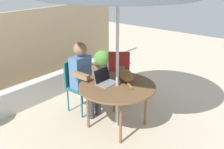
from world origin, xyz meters
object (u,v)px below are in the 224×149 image
Objects in this scene: cat at (126,75)px; potted_plant_by_chair at (102,62)px; chair_empty at (119,72)px; chair_occupied at (78,82)px; person_seated at (84,75)px; laptop at (104,79)px; patio_table at (117,88)px.

cat is 0.82× the size of potted_plant_by_chair.
chair_empty is 1.11m from potted_plant_by_chair.
chair_empty is (0.80, -0.27, 0.00)m from chair_occupied.
chair_empty is at bearing -18.54° from chair_occupied.
person_seated is 2.31× the size of cat.
laptop is 0.57× the size of cat.
chair_occupied is 0.73× the size of person_seated.
cat reaches higher than patio_table.
chair_occupied is 1.68× the size of cat.
patio_table is 0.24m from laptop.
person_seated is (0.00, 0.71, 0.04)m from patio_table.
cat is (0.26, 0.04, 0.13)m from patio_table.
cat is at bearing -29.00° from laptop.
person_seated reaches higher than patio_table.
person_seated reaches higher than laptop.
chair_empty is 0.73× the size of person_seated.
laptop is (-0.05, -0.66, 0.24)m from chair_occupied.
chair_empty reaches higher than potted_plant_by_chair.
person_seated is at bearing 84.00° from laptop.
laptop is (-0.05, 0.21, 0.11)m from patio_table.
person_seated is 0.72m from cat.
person_seated reaches higher than chair_occupied.
laptop is at bearing -94.56° from chair_occupied.
chair_occupied reaches higher than potted_plant_by_chair.
chair_occupied is at bearing 85.44° from laptop.
patio_table is 1.29× the size of chair_empty.
person_seated is at bearing 90.00° from patio_table.
laptop is at bearing -137.29° from potted_plant_by_chair.
potted_plant_by_chair is (1.43, 1.32, -0.39)m from laptop.
chair_empty is at bearing -7.89° from person_seated.
patio_table is 1.29× the size of chair_occupied.
laptop reaches higher than chair_occupied.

